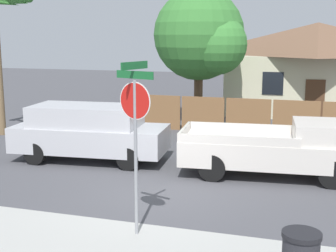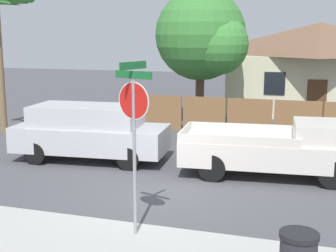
{
  "view_description": "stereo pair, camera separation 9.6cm",
  "coord_description": "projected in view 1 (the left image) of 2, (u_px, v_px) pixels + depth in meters",
  "views": [
    {
      "loc": [
        3.56,
        -11.0,
        4.02
      ],
      "look_at": [
        -0.11,
        0.99,
        1.6
      ],
      "focal_mm": 50.0,
      "sensor_mm": 36.0,
      "label": 1
    },
    {
      "loc": [
        3.65,
        -10.97,
        4.02
      ],
      "look_at": [
        -0.11,
        0.99,
        1.6
      ],
      "focal_mm": 50.0,
      "sensor_mm": 36.0,
      "label": 2
    }
  ],
  "objects": [
    {
      "name": "red_suv",
      "position": [
        89.0,
        131.0,
        15.19
      ],
      "size": [
        5.11,
        2.37,
        1.82
      ],
      "rotation": [
        0.0,
        0.0,
        0.09
      ],
      "color": "#B7B7BC",
      "rests_on": "ground"
    },
    {
      "name": "oak_tree",
      "position": [
        203.0,
        37.0,
        20.93
      ],
      "size": [
        4.31,
        4.1,
        6.12
      ],
      "color": "brown",
      "rests_on": "ground"
    },
    {
      "name": "ground_plane",
      "position": [
        161.0,
        194.0,
        12.11
      ],
      "size": [
        80.0,
        80.0,
        0.0
      ],
      "primitive_type": "plane",
      "color": "#47474C"
    },
    {
      "name": "stop_sign",
      "position": [
        135.0,
        119.0,
        9.21
      ],
      "size": [
        0.86,
        0.77,
        3.54
      ],
      "rotation": [
        0.0,
        0.0,
        -0.3
      ],
      "color": "gray",
      "rests_on": "ground"
    },
    {
      "name": "house",
      "position": [
        316.0,
        66.0,
        24.84
      ],
      "size": [
        9.48,
        6.77,
        4.71
      ],
      "color": "beige",
      "rests_on": "ground"
    },
    {
      "name": "wooden_fence",
      "position": [
        296.0,
        119.0,
        18.78
      ],
      "size": [
        13.56,
        0.12,
        1.59
      ],
      "color": "brown",
      "rests_on": "ground"
    },
    {
      "name": "orange_pickup",
      "position": [
        279.0,
        148.0,
        13.51
      ],
      "size": [
        5.38,
        2.49,
        1.64
      ],
      "rotation": [
        0.0,
        0.0,
        0.09
      ],
      "color": "silver",
      "rests_on": "ground"
    }
  ]
}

